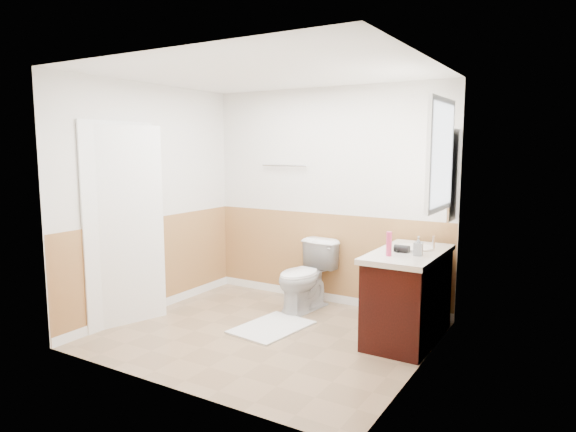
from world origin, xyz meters
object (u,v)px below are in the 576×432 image
Objects in this scene: soap_dispenser at (418,246)px; bath_mat at (272,327)px; lotion_bottle at (389,244)px; toilet at (305,276)px; vanity_cabinet at (408,298)px.

bath_mat is at bearing -167.72° from soap_dispenser.
soap_dispenser reaches higher than bath_mat.
lotion_bottle is 0.27m from soap_dispenser.
toilet is at bearing 163.95° from soap_dispenser.
toilet is 1.29m from vanity_cabinet.
vanity_cabinet reaches higher than toilet.
toilet is 0.97× the size of bath_mat.
lotion_bottle reaches higher than bath_mat.
lotion_bottle reaches higher than soap_dispenser.
soap_dispenser is (0.22, 0.15, -0.02)m from lotion_bottle.
lotion_bottle is (-0.10, -0.29, 0.56)m from vanity_cabinet.
soap_dispenser is at bearing 12.28° from bath_mat.
vanity_cabinet is at bearing 19.18° from bath_mat.
toilet is 1.54m from soap_dispenser.
toilet is 3.52× the size of lotion_bottle.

